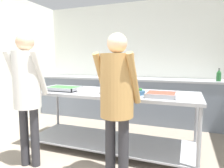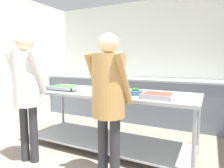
{
  "view_description": "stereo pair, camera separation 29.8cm",
  "coord_description": "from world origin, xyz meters",
  "px_view_note": "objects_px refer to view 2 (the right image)",
  "views": [
    {
      "loc": [
        1.03,
        -1.19,
        1.32
      ],
      "look_at": [
        -0.01,
        1.58,
        0.97
      ],
      "focal_mm": 32.0,
      "sensor_mm": 36.0,
      "label": 1
    },
    {
      "loc": [
        1.3,
        -1.07,
        1.32
      ],
      "look_at": [
        -0.01,
        1.58,
        0.97
      ],
      "focal_mm": 32.0,
      "sensor_mm": 36.0,
      "label": 2
    }
  ],
  "objects_px": {
    "guest_serving_left": "(109,92)",
    "sauce_pan": "(110,90)",
    "plate_stack": "(84,90)",
    "guest_serving_right": "(27,84)",
    "serving_tray_roast": "(65,88)",
    "serving_tray_vegetables": "(158,96)",
    "broccoli_bowl": "(135,92)"
  },
  "relations": [
    {
      "from": "guest_serving_left",
      "to": "sauce_pan",
      "type": "bearing_deg",
      "value": 116.19
    },
    {
      "from": "plate_stack",
      "to": "sauce_pan",
      "type": "distance_m",
      "value": 0.38
    },
    {
      "from": "sauce_pan",
      "to": "guest_serving_right",
      "type": "relative_size",
      "value": 0.28
    },
    {
      "from": "serving_tray_roast",
      "to": "plate_stack",
      "type": "xyz_separation_m",
      "value": [
        0.39,
        -0.05,
        -0.0
      ]
    },
    {
      "from": "plate_stack",
      "to": "sauce_pan",
      "type": "bearing_deg",
      "value": 9.78
    },
    {
      "from": "guest_serving_left",
      "to": "guest_serving_right",
      "type": "height_order",
      "value": "guest_serving_right"
    },
    {
      "from": "serving_tray_vegetables",
      "to": "guest_serving_left",
      "type": "bearing_deg",
      "value": -126.76
    },
    {
      "from": "plate_stack",
      "to": "guest_serving_right",
      "type": "xyz_separation_m",
      "value": [
        -0.46,
        -0.6,
        0.13
      ]
    },
    {
      "from": "plate_stack",
      "to": "broccoli_bowl",
      "type": "xyz_separation_m",
      "value": [
        0.74,
        0.09,
        0.01
      ]
    },
    {
      "from": "serving_tray_roast",
      "to": "broccoli_bowl",
      "type": "height_order",
      "value": "broccoli_bowl"
    },
    {
      "from": "plate_stack",
      "to": "guest_serving_left",
      "type": "relative_size",
      "value": 0.14
    },
    {
      "from": "serving_tray_roast",
      "to": "sauce_pan",
      "type": "bearing_deg",
      "value": 0.99
    },
    {
      "from": "sauce_pan",
      "to": "guest_serving_left",
      "type": "distance_m",
      "value": 0.65
    },
    {
      "from": "sauce_pan",
      "to": "guest_serving_right",
      "type": "xyz_separation_m",
      "value": [
        -0.84,
        -0.66,
        0.1
      ]
    },
    {
      "from": "serving_tray_roast",
      "to": "sauce_pan",
      "type": "height_order",
      "value": "sauce_pan"
    },
    {
      "from": "plate_stack",
      "to": "sauce_pan",
      "type": "height_order",
      "value": "sauce_pan"
    },
    {
      "from": "serving_tray_vegetables",
      "to": "guest_serving_right",
      "type": "distance_m",
      "value": 1.64
    },
    {
      "from": "guest_serving_left",
      "to": "guest_serving_right",
      "type": "relative_size",
      "value": 0.98
    },
    {
      "from": "serving_tray_vegetables",
      "to": "guest_serving_right",
      "type": "relative_size",
      "value": 0.22
    },
    {
      "from": "serving_tray_roast",
      "to": "broccoli_bowl",
      "type": "distance_m",
      "value": 1.13
    },
    {
      "from": "guest_serving_right",
      "to": "sauce_pan",
      "type": "bearing_deg",
      "value": 38.3
    },
    {
      "from": "serving_tray_vegetables",
      "to": "plate_stack",
      "type": "bearing_deg",
      "value": -179.14
    },
    {
      "from": "plate_stack",
      "to": "guest_serving_right",
      "type": "relative_size",
      "value": 0.14
    },
    {
      "from": "serving_tray_roast",
      "to": "plate_stack",
      "type": "distance_m",
      "value": 0.39
    },
    {
      "from": "sauce_pan",
      "to": "guest_serving_right",
      "type": "distance_m",
      "value": 1.08
    },
    {
      "from": "serving_tray_roast",
      "to": "guest_serving_right",
      "type": "bearing_deg",
      "value": -96.47
    },
    {
      "from": "serving_tray_roast",
      "to": "guest_serving_right",
      "type": "distance_m",
      "value": 0.67
    },
    {
      "from": "serving_tray_roast",
      "to": "plate_stack",
      "type": "height_order",
      "value": "serving_tray_roast"
    },
    {
      "from": "sauce_pan",
      "to": "guest_serving_right",
      "type": "height_order",
      "value": "guest_serving_right"
    },
    {
      "from": "serving_tray_roast",
      "to": "broccoli_bowl",
      "type": "bearing_deg",
      "value": 2.11
    },
    {
      "from": "plate_stack",
      "to": "guest_serving_left",
      "type": "height_order",
      "value": "guest_serving_left"
    },
    {
      "from": "sauce_pan",
      "to": "guest_serving_left",
      "type": "bearing_deg",
      "value": -63.81
    }
  ]
}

